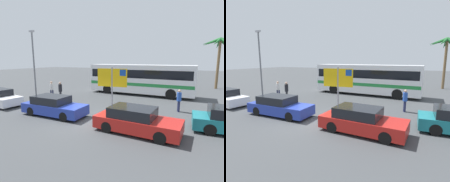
% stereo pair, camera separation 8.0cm
% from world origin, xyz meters
% --- Properties ---
extents(ground, '(120.00, 120.00, 0.00)m').
position_xyz_m(ground, '(0.00, 0.00, 0.00)').
color(ground, '#424447').
extents(bus_front_coach, '(10.97, 2.48, 3.17)m').
position_xyz_m(bus_front_coach, '(0.51, 9.73, 1.78)').
color(bus_front_coach, white).
rests_on(bus_front_coach, ground).
extents(ferry_sign, '(2.19, 0.37, 3.20)m').
position_xyz_m(ferry_sign, '(0.71, 2.69, 2.33)').
color(ferry_sign, gray).
rests_on(ferry_sign, ground).
extents(car_red, '(4.44, 1.82, 1.32)m').
position_xyz_m(car_red, '(3.55, -0.33, 0.64)').
color(car_red, red).
rests_on(car_red, ground).
extents(car_blue, '(4.50, 1.80, 1.32)m').
position_xyz_m(car_blue, '(-2.38, -0.04, 0.64)').
color(car_blue, '#23389E').
rests_on(car_blue, ground).
extents(pedestrian_crossing_lot, '(0.32, 0.32, 1.62)m').
position_xyz_m(pedestrian_crossing_lot, '(5.07, 4.62, 0.95)').
color(pedestrian_crossing_lot, '#1E2347').
rests_on(pedestrian_crossing_lot, ground).
extents(pedestrian_by_bus, '(0.32, 0.32, 1.64)m').
position_xyz_m(pedestrian_by_bus, '(-6.63, 4.05, 0.96)').
color(pedestrian_by_bus, '#1E2347').
rests_on(pedestrian_by_bus, ground).
extents(pedestrian_near_sign, '(0.32, 0.32, 1.72)m').
position_xyz_m(pedestrian_near_sign, '(-5.11, 3.60, 1.02)').
color(pedestrian_near_sign, '#2D2D33').
rests_on(pedestrian_near_sign, ground).
extents(lamp_post_left_side, '(0.56, 0.20, 6.43)m').
position_xyz_m(lamp_post_left_side, '(-8.23, 3.53, 3.54)').
color(lamp_post_left_side, slate).
rests_on(lamp_post_left_side, ground).
extents(palm_tree_seaside, '(4.25, 3.99, 6.44)m').
position_xyz_m(palm_tree_seaside, '(8.07, 17.88, 5.33)').
color(palm_tree_seaside, brown).
rests_on(palm_tree_seaside, ground).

